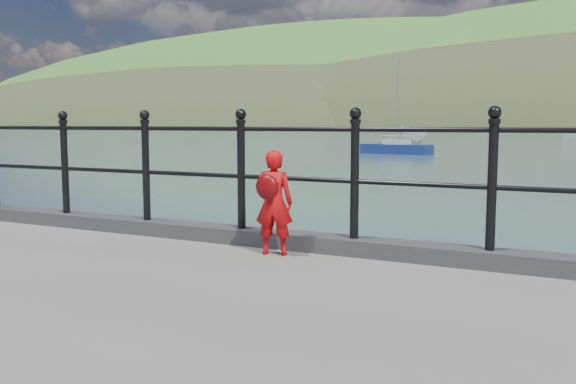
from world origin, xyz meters
The scene contains 6 objects.
ground centered at (0.00, 0.00, 0.00)m, with size 600.00×600.00×0.00m, color #2D4251.
kerb centered at (0.00, -0.15, 1.07)m, with size 60.00×0.30×0.15m, color #28282B.
railing centered at (0.00, -0.15, 1.82)m, with size 18.11×0.11×1.20m.
child centered at (-0.05, -0.50, 1.49)m, with size 0.40×0.34×0.96m.
launch_white centered at (-12.89, 52.59, 0.97)m, with size 1.90×5.05×1.95m, color silver.
sailboat_port centered at (-10.00, 37.61, 0.34)m, with size 5.24×2.31×7.48m.
Camera 1 is at (2.50, -5.37, 2.20)m, focal length 38.00 mm.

